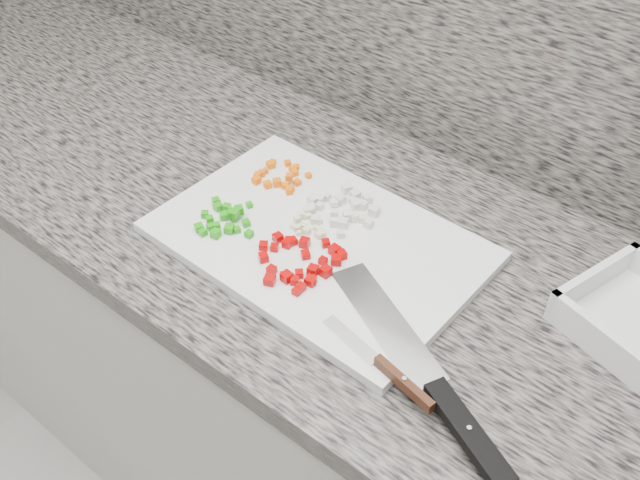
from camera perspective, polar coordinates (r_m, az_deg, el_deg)
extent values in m
cube|color=silver|center=(1.48, 2.75, -13.92)|extent=(3.92, 0.62, 0.86)
cube|color=#666259|center=(1.14, 3.48, -1.10)|extent=(3.96, 0.64, 0.04)
cube|color=white|center=(1.12, -0.15, -0.11)|extent=(0.50, 0.34, 0.02)
cube|color=#EE6105|center=(1.21, -2.82, 4.38)|extent=(0.01, 0.01, 0.01)
cube|color=#EE6105|center=(1.21, -1.85, 4.65)|extent=(0.01, 0.01, 0.01)
cube|color=#EE6105|center=(1.19, -2.48, 3.93)|extent=(0.01, 0.01, 0.01)
cube|color=#EE6105|center=(1.23, -5.00, 5.17)|extent=(0.02, 0.02, 0.01)
cube|color=#EE6105|center=(1.21, -4.21, 4.45)|extent=(0.02, 0.02, 0.01)
cube|color=#EE6105|center=(1.24, -4.67, 5.37)|extent=(0.02, 0.02, 0.01)
cube|color=#EE6105|center=(1.21, -2.49, 5.05)|extent=(0.01, 0.01, 0.01)
cube|color=#EE6105|center=(1.20, -2.41, 4.12)|extent=(0.01, 0.01, 0.01)
cube|color=#EE6105|center=(1.23, -2.02, 5.39)|extent=(0.01, 0.01, 0.01)
cube|color=#EE6105|center=(1.21, -3.44, 4.60)|extent=(0.02, 0.02, 0.01)
cube|color=#EE6105|center=(1.24, -4.36, 5.55)|extent=(0.01, 0.01, 0.01)
cube|color=#EE6105|center=(1.22, -5.11, 4.79)|extent=(0.01, 0.01, 0.01)
cube|color=#EE6105|center=(1.25, -1.89, 5.88)|extent=(0.01, 0.01, 0.01)
cube|color=#EE6105|center=(1.24, -2.17, 5.70)|extent=(0.01, 0.01, 0.01)
cube|color=#EE6105|center=(1.26, -3.80, 6.21)|extent=(0.01, 0.01, 0.01)
cube|color=#EE6105|center=(1.26, -2.60, 6.16)|extent=(0.01, 0.01, 0.01)
cube|color=#EE6105|center=(1.23, -0.93, 5.18)|extent=(0.01, 0.01, 0.01)
cube|color=#EE6105|center=(1.25, -3.96, 6.06)|extent=(0.02, 0.02, 0.01)
cube|color=beige|center=(1.16, 3.44, 2.78)|extent=(0.01, 0.01, 0.01)
cube|color=beige|center=(1.17, 1.63, 3.24)|extent=(0.02, 0.02, 0.01)
cube|color=beige|center=(1.17, -0.06, 3.29)|extent=(0.02, 0.02, 0.01)
cube|color=beige|center=(1.13, 1.85, 1.39)|extent=(0.02, 0.02, 0.01)
cube|color=beige|center=(1.13, 3.92, 1.33)|extent=(0.01, 0.01, 0.01)
cube|color=beige|center=(1.14, 2.25, 1.97)|extent=(0.02, 0.02, 0.01)
cube|color=beige|center=(1.13, -0.42, 1.66)|extent=(0.02, 0.02, 0.01)
cube|color=beige|center=(1.17, 1.63, 3.23)|extent=(0.02, 0.02, 0.01)
cube|color=beige|center=(1.13, 1.17, 2.17)|extent=(0.02, 0.02, 0.01)
cube|color=beige|center=(1.18, 3.82, 3.30)|extent=(0.02, 0.02, 0.01)
cube|color=beige|center=(1.17, 2.65, 3.19)|extent=(0.01, 0.01, 0.01)
cube|color=beige|center=(1.11, 1.65, 0.49)|extent=(0.02, 0.02, 0.01)
cube|color=beige|center=(1.18, 0.56, 3.50)|extent=(0.01, 0.01, 0.01)
cube|color=beige|center=(1.19, 2.15, 4.15)|extent=(0.02, 0.02, 0.01)
cube|color=beige|center=(1.14, 3.45, 1.73)|extent=(0.02, 0.02, 0.01)
cube|color=beige|center=(1.15, -0.94, 2.42)|extent=(0.02, 0.02, 0.01)
cube|color=beige|center=(1.14, 2.79, 1.89)|extent=(0.02, 0.02, 0.01)
cube|color=beige|center=(1.13, 1.17, 1.52)|extent=(0.02, 0.02, 0.01)
cube|color=beige|center=(1.18, 2.84, 3.62)|extent=(0.02, 0.02, 0.01)
cube|color=beige|center=(1.16, -0.04, 2.72)|extent=(0.01, 0.01, 0.01)
cube|color=beige|center=(1.15, -0.78, 2.56)|extent=(0.02, 0.02, 0.01)
cube|color=beige|center=(1.16, 2.94, 2.81)|extent=(0.02, 0.02, 0.01)
cube|color=beige|center=(1.15, 4.34, 2.34)|extent=(0.02, 0.02, 0.01)
cube|color=beige|center=(1.17, -0.56, 3.23)|extent=(0.02, 0.02, 0.01)
cube|color=beige|center=(1.17, 1.13, 2.99)|extent=(0.02, 0.02, 0.01)
cube|color=#1F980D|center=(1.13, -9.66, 0.99)|extent=(0.02, 0.02, 0.01)
cube|color=#1F980D|center=(1.14, -7.08, 2.14)|extent=(0.01, 0.01, 0.01)
cube|color=#1F980D|center=(1.16, -9.19, 2.05)|extent=(0.02, 0.02, 0.01)
cube|color=#1F980D|center=(1.14, -7.02, 2.13)|extent=(0.02, 0.02, 0.01)
cube|color=#1F980D|center=(1.12, -7.27, 0.91)|extent=(0.02, 0.02, 0.01)
cube|color=#1F980D|center=(1.17, -7.45, 2.62)|extent=(0.02, 0.02, 0.01)
cube|color=#1F980D|center=(1.17, -8.16, 2.66)|extent=(0.02, 0.02, 0.01)
cube|color=#1F980D|center=(1.12, -6.66, 0.84)|extent=(0.01, 0.01, 0.01)
cube|color=#1F980D|center=(1.14, -6.88, 1.72)|extent=(0.01, 0.01, 0.01)
cube|color=#1F980D|center=(1.13, -5.94, 1.38)|extent=(0.02, 0.02, 0.01)
cube|color=#1F980D|center=(1.13, -8.25, 1.12)|extent=(0.01, 0.01, 0.01)
cube|color=#1F980D|center=(1.18, -8.32, 3.09)|extent=(0.02, 0.02, 0.01)
cube|color=#1F980D|center=(1.13, -9.35, 0.60)|extent=(0.01, 0.01, 0.01)
cube|color=#1F980D|center=(1.15, -7.71, 1.94)|extent=(0.02, 0.02, 0.01)
cube|color=#1F980D|center=(1.14, -6.90, 2.10)|extent=(0.02, 0.02, 0.01)
cube|color=#1F980D|center=(1.15, -7.00, 2.07)|extent=(0.01, 0.01, 0.01)
cube|color=#1F980D|center=(1.14, -6.50, 2.39)|extent=(0.02, 0.02, 0.01)
cube|color=#1F980D|center=(1.11, -5.70, 0.50)|extent=(0.01, 0.01, 0.01)
cube|color=#1F980D|center=(1.12, -8.35, 0.50)|extent=(0.01, 0.01, 0.01)
cube|color=#1F980D|center=(1.15, -8.82, 1.65)|extent=(0.02, 0.02, 0.01)
cube|color=#1F980D|center=(1.17, -5.68, 2.82)|extent=(0.01, 0.01, 0.01)
cube|color=#1F980D|center=(1.13, -8.76, 1.04)|extent=(0.01, 0.01, 0.01)
cube|color=#B00202|center=(1.03, -2.01, -3.26)|extent=(0.02, 0.02, 0.01)
cube|color=#B00202|center=(1.06, 0.23, -1.65)|extent=(0.01, 0.01, 0.01)
cube|color=#B00202|center=(1.02, -1.54, -3.78)|extent=(0.01, 0.01, 0.01)
cube|color=#B00202|center=(1.09, -2.65, -0.29)|extent=(0.02, 0.02, 0.01)
cube|color=#B00202|center=(1.04, 0.45, -2.53)|extent=(0.02, 0.02, 0.01)
cube|color=#B00202|center=(1.02, -1.88, -4.11)|extent=(0.01, 0.01, 0.01)
cube|color=#B00202|center=(1.09, 0.45, -0.25)|extent=(0.02, 0.02, 0.01)
cube|color=#B00202|center=(1.10, -2.52, -0.04)|extent=(0.02, 0.02, 0.01)
cube|color=#B00202|center=(1.04, -1.68, -2.71)|extent=(0.02, 0.02, 0.01)
cube|color=#B00202|center=(1.07, -1.17, -1.17)|extent=(0.02, 0.02, 0.01)
cube|color=#B00202|center=(1.06, 0.24, -1.69)|extent=(0.01, 0.01, 0.01)
cube|color=#B00202|center=(1.10, -3.39, 0.20)|extent=(0.02, 0.02, 0.01)
cube|color=#B00202|center=(1.04, -2.68, -2.95)|extent=(0.02, 0.02, 0.01)
cube|color=#B00202|center=(1.09, -1.24, -0.21)|extent=(0.02, 0.02, 0.01)
cube|color=#B00202|center=(1.09, -4.53, -0.45)|extent=(0.02, 0.02, 0.01)
cube|color=#B00202|center=(1.03, -0.74, -3.22)|extent=(0.02, 0.02, 0.01)
cube|color=#B00202|center=(1.04, -2.84, -2.90)|extent=(0.02, 0.02, 0.01)
cube|color=#B00202|center=(1.03, -0.77, -3.27)|extent=(0.02, 0.02, 0.01)
cube|color=#B00202|center=(1.03, -4.05, -3.16)|extent=(0.02, 0.02, 0.01)
cube|color=#B00202|center=(1.07, 1.74, -1.18)|extent=(0.02, 0.02, 0.01)
cube|color=#B00202|center=(1.07, -4.55, -1.39)|extent=(0.02, 0.02, 0.01)
cube|color=#B00202|center=(1.10, -2.20, -0.08)|extent=(0.02, 0.02, 0.01)
cube|color=#B00202|center=(1.09, -3.66, -0.58)|extent=(0.02, 0.02, 0.01)
cube|color=#B00202|center=(1.06, 1.32, -1.58)|extent=(0.02, 0.02, 0.01)
cube|color=#B00202|center=(1.05, -0.57, -2.45)|extent=(0.02, 0.02, 0.01)
cube|color=#B00202|center=(1.08, 1.18, -0.81)|extent=(0.02, 0.02, 0.01)
cube|color=#B00202|center=(1.05, -3.89, -2.39)|extent=(0.01, 0.01, 0.01)
cube|color=beige|center=(1.11, 0.00, 0.42)|extent=(0.01, 0.01, 0.01)
cube|color=beige|center=(1.14, -1.83, 1.67)|extent=(0.01, 0.01, 0.01)
cube|color=beige|center=(1.12, -2.16, 1.11)|extent=(0.01, 0.01, 0.01)
cube|color=beige|center=(1.11, 0.03, 0.73)|extent=(0.01, 0.01, 0.01)
cube|color=beige|center=(1.14, -1.47, 2.02)|extent=(0.01, 0.01, 0.01)
cube|color=beige|center=(1.12, -1.34, 1.16)|extent=(0.01, 0.01, 0.01)
cube|color=beige|center=(1.11, -1.06, 0.75)|extent=(0.01, 0.01, 0.01)
cube|color=beige|center=(1.13, -0.08, 1.58)|extent=(0.01, 0.01, 0.01)
cube|color=beige|center=(1.11, 0.22, 0.51)|extent=(0.01, 0.01, 0.01)
cube|color=beige|center=(1.12, -0.30, 1.00)|extent=(0.01, 0.01, 0.01)
cube|color=beige|center=(1.14, -1.24, 1.91)|extent=(0.01, 0.01, 0.01)
cube|color=beige|center=(1.11, -0.14, 0.44)|extent=(0.01, 0.01, 0.01)
cube|color=beige|center=(1.12, -1.84, 0.97)|extent=(0.01, 0.01, 0.01)
cube|color=beige|center=(1.12, -1.23, 0.74)|extent=(0.01, 0.01, 0.01)
cube|color=beige|center=(1.14, -0.95, 1.95)|extent=(0.01, 0.01, 0.01)
cube|color=beige|center=(1.11, -1.70, 0.55)|extent=(0.01, 0.01, 0.01)
cube|color=silver|center=(0.99, 5.32, -6.64)|extent=(0.24, 0.15, 0.00)
cube|color=black|center=(0.89, 11.76, -14.83)|extent=(0.15, 0.09, 0.02)
cylinder|color=silver|center=(0.88, 11.84, -14.51)|extent=(0.01, 0.01, 0.00)
cube|color=silver|center=(0.96, 2.53, -7.98)|extent=(0.10, 0.04, 0.00)
cube|color=#471F11|center=(0.92, 6.71, -11.30)|extent=(0.10, 0.03, 0.02)
cylinder|color=silver|center=(0.91, 6.75, -10.96)|extent=(0.01, 0.01, 0.00)
cube|color=silver|center=(1.00, 23.29, -8.76)|extent=(0.25, 0.08, 0.04)
cube|color=silver|center=(1.10, 21.09, -2.87)|extent=(0.06, 0.18, 0.04)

